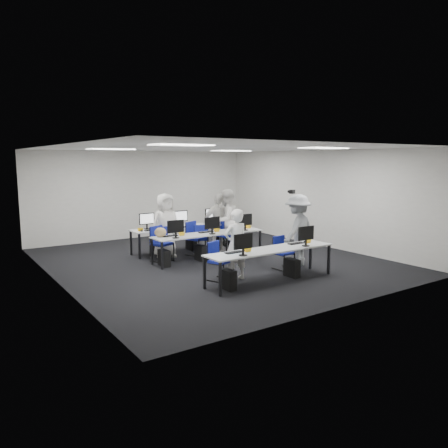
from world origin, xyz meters
TOP-DOWN VIEW (x-y plane):
  - room at (0.00, 0.00)m, footprint 9.00×9.02m
  - ceiling_panels at (0.00, 0.00)m, footprint 5.20×4.60m
  - desk_front at (0.00, -2.40)m, footprint 3.20×0.70m
  - desk_mid at (0.00, 0.20)m, footprint 3.20×0.70m
  - desk_back at (0.00, 1.60)m, footprint 3.20×0.70m
  - equipment_front at (-0.19, -2.42)m, footprint 2.51×0.41m
  - equipment_mid at (-0.19, 0.18)m, footprint 2.91×0.41m
  - equipment_back at (0.19, 1.62)m, footprint 2.91×0.41m
  - chair_0 at (-0.91, -1.72)m, footprint 0.57×0.59m
  - chair_1 at (0.96, -1.75)m, footprint 0.43×0.46m
  - chair_2 at (-1.17, 0.71)m, footprint 0.60×0.62m
  - chair_3 at (-0.00, 0.86)m, footprint 0.62×0.64m
  - chair_4 at (1.03, 0.69)m, footprint 0.54×0.58m
  - chair_5 at (-1.09, 1.04)m, footprint 0.57×0.59m
  - chair_6 at (0.17, 0.93)m, footprint 0.57×0.59m
  - chair_7 at (1.02, 1.01)m, footprint 0.59×0.62m
  - handbag at (-1.36, 0.36)m, footprint 0.36×0.30m
  - student_0 at (-0.57, -1.86)m, footprint 0.60×0.40m
  - student_1 at (1.00, 0.83)m, footprint 1.04×0.90m
  - student_2 at (-0.84, 1.10)m, footprint 0.88×0.58m
  - student_3 at (0.86, 1.06)m, footprint 1.02×0.48m
  - photographer at (1.48, -1.70)m, footprint 1.34×1.03m
  - dslr_camera at (1.42, -1.53)m, footprint 0.19×0.22m

SIDE VIEW (x-z plane):
  - chair_1 at x=0.96m, z-range -0.15..0.67m
  - chair_0 at x=-0.91m, z-range -0.16..0.71m
  - chair_6 at x=0.17m, z-range -0.16..0.71m
  - chair_5 at x=-1.09m, z-range -0.17..0.75m
  - chair_7 at x=1.02m, z-range -0.17..0.76m
  - chair_4 at x=1.03m, z-range -0.17..0.77m
  - chair_2 at x=-1.17m, z-range -0.17..0.77m
  - chair_3 at x=0.00m, z-range -0.18..0.78m
  - equipment_mid at x=-0.19m, z-range -0.24..0.95m
  - equipment_back at x=0.19m, z-range -0.24..0.95m
  - equipment_front at x=-0.19m, z-range -0.24..0.95m
  - desk_front at x=0.00m, z-range 0.32..1.05m
  - desk_mid at x=0.00m, z-range 0.32..1.05m
  - desk_back at x=0.00m, z-range 0.32..1.05m
  - student_0 at x=-0.57m, z-range 0.00..1.61m
  - student_3 at x=0.86m, z-range 0.00..1.70m
  - handbag at x=-1.36m, z-range 0.73..0.98m
  - student_2 at x=-0.84m, z-range 0.00..1.79m
  - photographer at x=1.48m, z-range 0.00..1.84m
  - student_1 at x=1.00m, z-range 0.00..1.84m
  - room at x=0.00m, z-range 0.00..3.00m
  - dslr_camera at x=1.42m, z-range 1.85..1.95m
  - ceiling_panels at x=0.00m, z-range 2.98..2.99m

